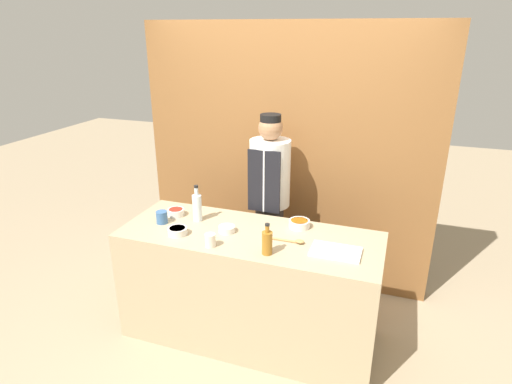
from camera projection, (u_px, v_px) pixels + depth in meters
ground_plane at (250, 333)px, 3.49m from camera, size 14.00×14.00×0.00m
cabinet_wall at (287, 159)px, 3.96m from camera, size 2.70×0.18×2.40m
counter at (250, 286)px, 3.33m from camera, size 1.95×0.74×0.90m
sauce_bowl_orange at (299, 223)px, 3.26m from camera, size 0.16×0.16×0.06m
sauce_bowl_purple at (178, 231)px, 3.15m from camera, size 0.14×0.14×0.05m
sauce_bowl_brown at (227, 229)px, 3.19m from camera, size 0.12×0.12×0.05m
sauce_bowl_red at (176, 212)px, 3.47m from camera, size 0.14×0.14×0.05m
cutting_board at (336, 252)px, 2.90m from camera, size 0.34×0.21×0.02m
bottle_clear at (197, 207)px, 3.35m from camera, size 0.07×0.07×0.30m
bottle_amber at (267, 242)px, 2.86m from camera, size 0.07×0.07×0.22m
cup_blue at (162, 217)px, 3.33m from camera, size 0.09×0.09×0.10m
cup_cream at (210, 240)px, 2.97m from camera, size 0.08×0.08×0.10m
wooden_spoon at (292, 241)px, 3.04m from camera, size 0.28×0.05×0.03m
chef_center at (270, 202)px, 3.71m from camera, size 0.34×0.34×1.68m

